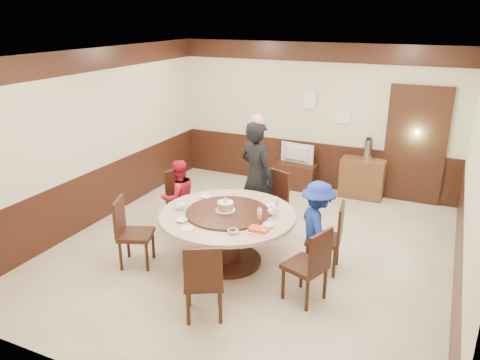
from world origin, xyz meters
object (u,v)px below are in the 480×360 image
at_px(person_standing, 257,176).
at_px(thermos, 368,150).
at_px(side_cabinet, 362,178).
at_px(banquet_table, 228,228).
at_px(birthday_cake, 225,206).
at_px(tv_stand, 295,175).
at_px(television, 296,154).
at_px(person_blue, 317,227).
at_px(person_red, 179,197).
at_px(shrimp_platter, 259,230).

distance_m(person_standing, thermos, 2.50).
bearing_deg(side_cabinet, banquet_table, -110.13).
distance_m(birthday_cake, tv_stand, 3.29).
distance_m(television, thermos, 1.39).
bearing_deg(banquet_table, tv_stand, 91.93).
height_order(birthday_cake, side_cabinet, birthday_cake).
relative_size(person_standing, birthday_cake, 6.67).
bearing_deg(tv_stand, person_standing, -88.89).
xyz_separation_m(tv_stand, thermos, (1.37, 0.03, 0.69)).
bearing_deg(television, birthday_cake, 97.77).
height_order(banquet_table, person_blue, person_blue).
height_order(person_red, birthday_cake, person_red).
height_order(banquet_table, person_red, person_red).
xyz_separation_m(person_standing, shrimp_platter, (0.68, -1.53, -0.12)).
xyz_separation_m(shrimp_platter, television, (-0.72, 3.61, -0.08)).
xyz_separation_m(banquet_table, television, (-0.11, 3.25, 0.16)).
bearing_deg(person_blue, tv_stand, -12.20).
bearing_deg(side_cabinet, tv_stand, -178.69).
height_order(birthday_cake, thermos, thermos).
relative_size(person_standing, thermos, 4.72).
height_order(shrimp_platter, tv_stand, shrimp_platter).
height_order(tv_stand, side_cabinet, side_cabinet).
height_order(banquet_table, shrimp_platter, shrimp_platter).
xyz_separation_m(birthday_cake, tv_stand, (-0.07, 3.24, -0.59)).
relative_size(birthday_cake, thermos, 0.71).
height_order(banquet_table, birthday_cake, birthday_cake).
bearing_deg(shrimp_platter, thermos, 79.81).
distance_m(shrimp_platter, thermos, 3.70).
relative_size(television, side_cabinet, 0.86).
bearing_deg(person_standing, birthday_cake, 114.60).
distance_m(person_red, thermos, 3.64).
bearing_deg(birthday_cake, thermos, 68.25).
bearing_deg(thermos, television, -178.75).
bearing_deg(side_cabinet, shrimp_platter, -99.28).
xyz_separation_m(banquet_table, birthday_cake, (-0.04, 0.01, 0.31)).
height_order(shrimp_platter, thermos, thermos).
distance_m(tv_stand, thermos, 1.54).
bearing_deg(shrimp_platter, side_cabinet, 80.72).
bearing_deg(birthday_cake, banquet_table, -17.35).
distance_m(banquet_table, person_blue, 1.21).
xyz_separation_m(shrimp_platter, tv_stand, (-0.72, 3.61, -0.53)).
distance_m(birthday_cake, side_cabinet, 3.53).
bearing_deg(banquet_table, thermos, 68.95).
xyz_separation_m(birthday_cake, shrimp_platter, (0.65, -0.37, -0.07)).
xyz_separation_m(person_red, shrimp_platter, (1.73, -0.90, 0.18)).
bearing_deg(birthday_cake, person_standing, 91.40).
xyz_separation_m(banquet_table, shrimp_platter, (0.61, -0.36, 0.24)).
bearing_deg(person_standing, shrimp_platter, 137.08).
xyz_separation_m(banquet_table, person_red, (-1.12, 0.54, 0.07)).
bearing_deg(side_cabinet, person_red, -130.25).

